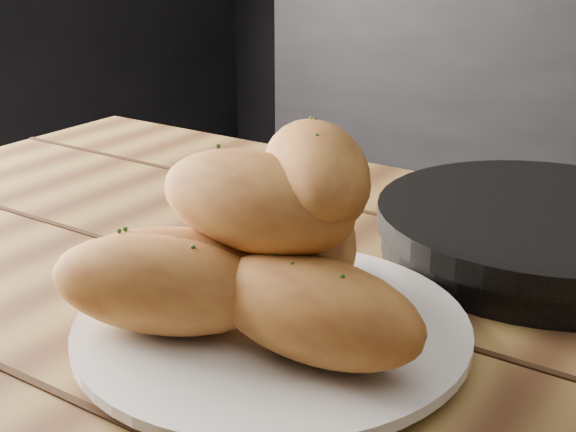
% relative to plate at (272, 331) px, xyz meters
% --- Properties ---
extents(plate, '(0.28, 0.28, 0.02)m').
position_rel_plate_xyz_m(plate, '(0.00, 0.00, 0.00)').
color(plate, white).
rests_on(plate, table).
extents(bread_rolls, '(0.27, 0.25, 0.14)m').
position_rel_plate_xyz_m(bread_rolls, '(-0.01, -0.01, 0.06)').
color(bread_rolls, '#C78A37').
rests_on(bread_rolls, plate).
extents(skillet, '(0.42, 0.29, 0.05)m').
position_rel_plate_xyz_m(skillet, '(0.11, 0.26, 0.01)').
color(skillet, black).
rests_on(skillet, table).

